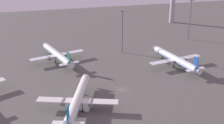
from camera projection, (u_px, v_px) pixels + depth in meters
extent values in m
plane|color=#56544F|center=(122.00, 90.00, 138.89)|extent=(416.00, 416.00, 0.00)
cylinder|color=#A8A8B2|center=(173.00, 4.00, 260.58)|extent=(4.40, 4.40, 33.52)
cylinder|color=silver|center=(78.00, 99.00, 121.03)|extent=(17.20, 37.11, 4.03)
cone|color=silver|center=(86.00, 79.00, 139.92)|extent=(4.47, 3.73, 3.82)
cube|color=silver|center=(77.00, 101.00, 120.12)|extent=(33.22, 15.91, 0.37)
cube|color=silver|center=(68.00, 123.00, 103.73)|extent=(11.80, 6.48, 0.37)
cube|color=#1984B2|center=(68.00, 115.00, 102.85)|extent=(1.49, 3.28, 6.89)
cylinder|color=slate|center=(64.00, 102.00, 120.80)|extent=(3.52, 4.39, 2.33)
cylinder|color=slate|center=(91.00, 103.00, 119.98)|extent=(3.52, 4.39, 2.33)
cube|color=#1984B2|center=(78.00, 101.00, 121.43)|extent=(15.75, 34.11, 0.38)
cylinder|color=#333338|center=(83.00, 90.00, 133.05)|extent=(0.30, 0.30, 3.76)
cylinder|color=black|center=(83.00, 94.00, 133.73)|extent=(0.81, 1.24, 1.17)
cylinder|color=#333338|center=(71.00, 106.00, 119.41)|extent=(0.30, 0.30, 3.76)
cylinder|color=black|center=(71.00, 110.00, 120.10)|extent=(0.81, 1.24, 1.17)
cylinder|color=#333338|center=(82.00, 106.00, 119.09)|extent=(0.30, 0.30, 3.76)
cylinder|color=black|center=(83.00, 110.00, 119.77)|extent=(0.81, 1.24, 1.17)
cylinder|color=silver|center=(175.00, 59.00, 166.16)|extent=(9.40, 37.05, 3.89)
cone|color=silver|center=(156.00, 49.00, 182.77)|extent=(4.03, 2.99, 3.70)
cone|color=silver|center=(198.00, 71.00, 149.37)|extent=(3.90, 3.36, 3.50)
cube|color=silver|center=(176.00, 59.00, 165.37)|extent=(33.03, 8.98, 0.36)
cube|color=silver|center=(196.00, 69.00, 150.94)|extent=(11.51, 4.13, 0.36)
cube|color=#19479E|center=(196.00, 63.00, 150.06)|extent=(0.80, 3.29, 6.66)
cylinder|color=slate|center=(167.00, 62.00, 163.41)|extent=(2.78, 3.99, 2.25)
cylinder|color=slate|center=(184.00, 59.00, 167.84)|extent=(2.78, 3.99, 2.25)
cube|color=#19479E|center=(175.00, 60.00, 166.55)|extent=(8.57, 34.07, 0.37)
cylinder|color=#333338|center=(163.00, 55.00, 176.79)|extent=(0.29, 0.29, 3.64)
cylinder|color=black|center=(163.00, 58.00, 177.45)|extent=(0.57, 1.18, 1.13)
cylinder|color=#333338|center=(174.00, 64.00, 163.77)|extent=(0.29, 0.29, 3.64)
cylinder|color=black|center=(174.00, 67.00, 164.43)|extent=(0.57, 1.18, 1.13)
cylinder|color=#333338|center=(180.00, 62.00, 165.54)|extent=(0.29, 0.29, 3.64)
cylinder|color=black|center=(180.00, 65.00, 166.20)|extent=(0.57, 1.18, 1.13)
cylinder|color=silver|center=(57.00, 54.00, 172.90)|extent=(13.59, 36.75, 3.91)
cone|color=silver|center=(46.00, 46.00, 188.56)|extent=(4.24, 3.37, 3.71)
cone|color=silver|center=(71.00, 65.00, 157.07)|extent=(4.16, 3.71, 3.52)
cube|color=silver|center=(58.00, 55.00, 172.15)|extent=(32.84, 12.70, 0.36)
cube|color=silver|center=(69.00, 63.00, 158.54)|extent=(11.57, 5.38, 0.36)
cube|color=#146B4C|center=(69.00, 58.00, 157.65)|extent=(1.17, 3.26, 6.69)
cylinder|color=slate|center=(49.00, 58.00, 169.65)|extent=(3.16, 4.17, 2.26)
cylinder|color=slate|center=(67.00, 55.00, 175.18)|extent=(3.16, 4.17, 2.26)
cube|color=#146B4C|center=(57.00, 56.00, 173.29)|extent=(12.43, 33.79, 0.37)
cylinder|color=#333338|center=(50.00, 52.00, 182.96)|extent=(0.29, 0.29, 3.65)
cylinder|color=black|center=(50.00, 54.00, 183.62)|extent=(0.70, 1.20, 1.13)
cylinder|color=#333338|center=(55.00, 59.00, 170.41)|extent=(0.29, 0.29, 3.65)
cylinder|color=black|center=(55.00, 62.00, 171.08)|extent=(0.70, 1.20, 1.13)
cylinder|color=#333338|center=(62.00, 58.00, 172.63)|extent=(0.29, 0.29, 3.65)
cylinder|color=black|center=(63.00, 61.00, 173.29)|extent=(0.70, 1.20, 1.13)
cylinder|color=slate|center=(122.00, 32.00, 184.13)|extent=(0.70, 0.70, 27.38)
cube|color=slate|center=(123.00, 11.00, 179.37)|extent=(4.80, 0.40, 0.40)
sphere|color=#F9EAB2|center=(120.00, 11.00, 178.90)|extent=(0.90, 0.90, 0.90)
sphere|color=#F9EAB2|center=(125.00, 11.00, 179.85)|extent=(0.90, 0.90, 0.90)
cylinder|color=slate|center=(190.00, 20.00, 211.18)|extent=(0.70, 0.70, 29.11)
cube|color=slate|center=(192.00, 1.00, 206.11)|extent=(4.80, 0.40, 0.40)
sphere|color=#F9EAB2|center=(189.00, 1.00, 205.64)|extent=(0.90, 0.90, 0.90)
sphere|color=#F9EAB2|center=(194.00, 1.00, 206.58)|extent=(0.90, 0.90, 0.90)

